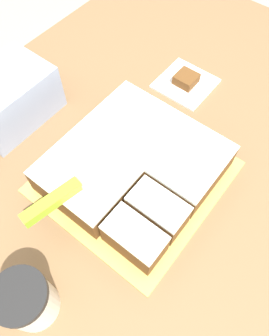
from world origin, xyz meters
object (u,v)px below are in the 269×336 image
cake (134,166)px  coffee_cup (27,301)px  storage_box (9,98)px  cake_board (134,177)px  knife (70,190)px  brownie (186,79)px

cake → coffee_cup: (-0.32, -0.03, 0.02)m
coffee_cup → storage_box: bearing=53.1°
storage_box → cake: bearing=-82.4°
cake_board → knife: 0.16m
cake_board → storage_box: size_ratio=1.75×
cake → coffee_cup: 0.32m
brownie → cake_board: bearing=-167.2°
cake_board → knife: size_ratio=1.03×
knife → coffee_cup: size_ratio=3.12×
knife → coffee_cup: (-0.18, -0.07, -0.03)m
cake → brownie: (0.30, 0.07, -0.02)m
knife → storage_box: (0.09, 0.29, -0.02)m
cake_board → knife: (-0.13, 0.05, 0.08)m
knife → cake: bearing=-7.5°
coffee_cup → storage_box: (0.27, 0.36, 0.00)m
cake_board → brownie: brownie is taller
cake → coffee_cup: bearing=-174.9°
cake → knife: size_ratio=0.90×
brownie → storage_box: 0.44m
cake_board → storage_box: (-0.04, 0.34, 0.06)m
storage_box → brownie: bearing=-37.9°
cake → coffee_cup: coffee_cup is taller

